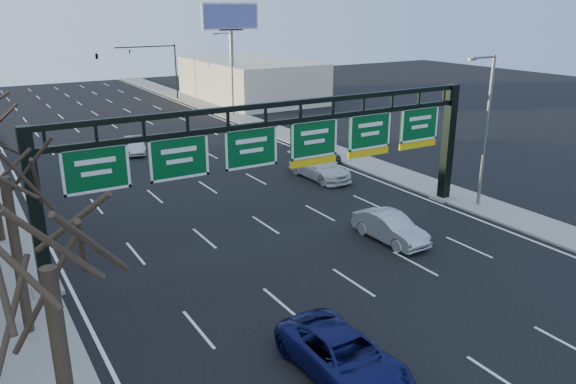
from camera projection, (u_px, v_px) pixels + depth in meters
ground at (383, 302)px, 23.15m from camera, size 160.00×160.00×0.00m
sidewalk_right at (343, 155)px, 45.66m from camera, size 3.00×120.00×0.12m
lane_markings at (196, 180)px, 39.38m from camera, size 21.60×120.00×0.01m
sign_gantry at (286, 151)px, 28.26m from camera, size 24.60×1.20×7.20m
building_right_distant at (250, 80)px, 72.78m from camera, size 12.00×20.00×5.00m
tree_near at (41, 222)px, 11.25m from camera, size 3.60×3.60×8.86m
streetlight_near at (485, 124)px, 32.55m from camera, size 2.15×0.22×9.00m
streetlight_far at (231, 70)px, 60.15m from camera, size 2.15×0.22×9.00m
billboard_right at (231, 29)px, 64.18m from camera, size 7.00×0.50×12.00m
traffic_signal_mast at (128, 58)px, 68.86m from camera, size 10.16×0.54×7.00m
car_blue_suv at (343, 356)px, 18.31m from camera, size 2.55×5.37×1.48m
car_silver_sedan at (390, 227)px, 28.94m from camera, size 1.70×4.51×1.47m
car_white_wagon at (320, 167)px, 39.59m from camera, size 2.37×5.57×1.60m
car_grey_far at (321, 152)px, 44.22m from camera, size 1.71×3.99×1.34m
car_silver_distant at (134, 145)px, 46.33m from camera, size 2.16×4.26×1.34m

